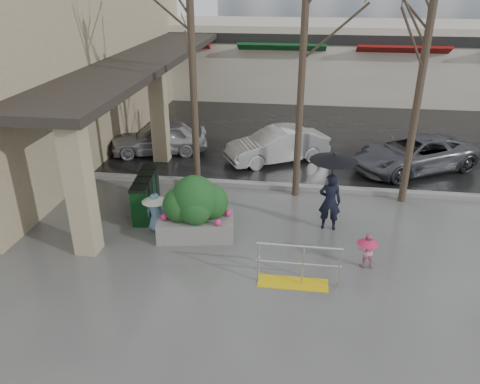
% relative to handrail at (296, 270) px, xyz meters
% --- Properties ---
extents(ground, '(120.00, 120.00, 0.00)m').
position_rel_handrail_xyz_m(ground, '(-1.36, 1.20, -0.38)').
color(ground, '#51514F').
rests_on(ground, ground).
extents(street_asphalt, '(120.00, 36.00, 0.01)m').
position_rel_handrail_xyz_m(street_asphalt, '(-1.36, 23.20, -0.37)').
color(street_asphalt, black).
rests_on(street_asphalt, ground).
extents(curb, '(120.00, 0.30, 0.15)m').
position_rel_handrail_xyz_m(curb, '(-1.36, 5.20, -0.30)').
color(curb, gray).
rests_on(curb, ground).
extents(near_building, '(6.00, 18.00, 8.00)m').
position_rel_handrail_xyz_m(near_building, '(-10.36, 9.20, 3.62)').
color(near_building, tan).
rests_on(near_building, ground).
extents(canopy_slab, '(2.80, 18.00, 0.25)m').
position_rel_handrail_xyz_m(canopy_slab, '(-6.16, 9.20, 3.25)').
color(canopy_slab, '#2D2823').
rests_on(canopy_slab, pillar_front).
extents(pillar_front, '(0.55, 0.55, 3.50)m').
position_rel_handrail_xyz_m(pillar_front, '(-5.26, 0.70, 1.37)').
color(pillar_front, tan).
rests_on(pillar_front, ground).
extents(pillar_back, '(0.55, 0.55, 3.50)m').
position_rel_handrail_xyz_m(pillar_back, '(-5.26, 7.20, 1.37)').
color(pillar_back, tan).
rests_on(pillar_back, ground).
extents(storefront_row, '(34.00, 6.74, 4.00)m').
position_rel_handrail_xyz_m(storefront_row, '(0.64, 19.17, 1.64)').
color(storefront_row, beige).
rests_on(storefront_row, ground).
extents(handrail, '(1.90, 0.50, 1.03)m').
position_rel_handrail_xyz_m(handrail, '(0.00, 0.00, 0.00)').
color(handrail, yellow).
rests_on(handrail, ground).
extents(tree_west, '(3.20, 3.20, 6.80)m').
position_rel_handrail_xyz_m(tree_west, '(-3.36, 4.80, 4.71)').
color(tree_west, '#382B21').
rests_on(tree_west, ground).
extents(tree_midwest, '(3.20, 3.20, 7.00)m').
position_rel_handrail_xyz_m(tree_midwest, '(-0.16, 4.80, 4.86)').
color(tree_midwest, '#382B21').
rests_on(tree_midwest, ground).
extents(tree_mideast, '(3.20, 3.20, 6.50)m').
position_rel_handrail_xyz_m(tree_mideast, '(3.14, 4.80, 4.48)').
color(tree_mideast, '#382B21').
rests_on(tree_mideast, ground).
extents(woman, '(1.27, 1.27, 2.24)m').
position_rel_handrail_xyz_m(woman, '(0.80, 2.72, 1.00)').
color(woman, black).
rests_on(woman, ground).
extents(child_pink, '(0.50, 0.50, 0.89)m').
position_rel_handrail_xyz_m(child_pink, '(1.64, 0.96, 0.14)').
color(child_pink, pink).
rests_on(child_pink, ground).
extents(child_blue, '(0.69, 0.69, 1.11)m').
position_rel_handrail_xyz_m(child_blue, '(-3.87, 1.95, 0.30)').
color(child_blue, '#668FB5').
rests_on(child_blue, ground).
extents(planter, '(2.14, 1.31, 1.75)m').
position_rel_handrail_xyz_m(planter, '(-2.71, 1.80, 0.46)').
color(planter, slate).
rests_on(planter, ground).
extents(news_boxes, '(0.70, 2.06, 1.13)m').
position_rel_handrail_xyz_m(news_boxes, '(-4.50, 3.01, 0.19)').
color(news_boxes, '#0C3513').
rests_on(news_boxes, ground).
extents(car_a, '(3.97, 2.46, 1.26)m').
position_rel_handrail_xyz_m(car_a, '(-5.58, 7.91, 0.25)').
color(car_a, '#B9B9BE').
rests_on(car_a, ground).
extents(car_b, '(3.99, 3.03, 1.26)m').
position_rel_handrail_xyz_m(car_b, '(-0.95, 7.69, 0.25)').
color(car_b, silver).
rests_on(car_b, ground).
extents(car_c, '(4.98, 4.00, 1.26)m').
position_rel_handrail_xyz_m(car_c, '(3.93, 7.49, 0.25)').
color(car_c, '#53555B').
rests_on(car_c, ground).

